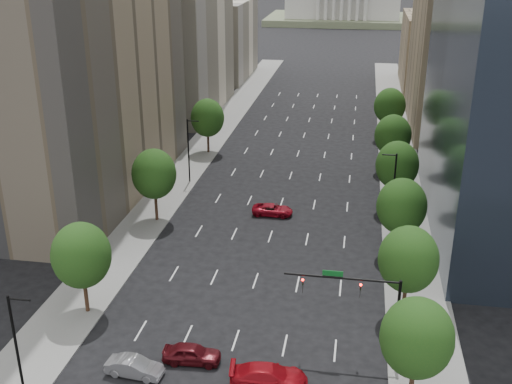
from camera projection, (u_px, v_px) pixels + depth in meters
The scene contains 25 objects.
sidewalk_left at pixel (165, 194), 81.97m from camera, with size 6.00×200.00×0.15m, color slate.
sidewalk_right at pixel (406, 210), 77.17m from camera, with size 6.00×200.00×0.15m, color slate.
midrise_cream_left at pixel (180, 19), 116.18m from camera, with size 14.00×30.00×35.00m, color beige.
filler_left at pixel (220, 39), 149.52m from camera, with size 14.00×26.00×18.00m, color beige.
parking_tan_right at pixel (458, 42), 106.63m from camera, with size 14.00×30.00×30.00m, color #8C7759.
filler_right at pixel (435, 51), 139.41m from camera, with size 14.00×26.00×16.00m, color #8C7759.
tree_right_0 at pixel (417, 338), 43.43m from camera, with size 5.20×5.20×8.39m.
tree_right_1 at pixel (408, 259), 53.34m from camera, with size 5.20×5.20×8.75m.
tree_right_2 at pixel (402, 206), 64.36m from camera, with size 5.20×5.20×8.61m.
tree_right_3 at pixel (397, 165), 75.22m from camera, with size 5.20×5.20×8.89m.
tree_right_4 at pixel (393, 135), 88.17m from camera, with size 5.20×5.20×8.46m.
tree_right_5 at pixel (390, 106), 102.68m from camera, with size 5.20×5.20×8.75m.
tree_left_0 at pixel (81, 255), 54.03m from camera, with size 5.20×5.20×8.75m.
tree_left_1 at pixel (154, 174), 72.22m from camera, with size 5.20×5.20×8.97m.
tree_left_2 at pixel (207, 118), 96.08m from camera, with size 5.20×5.20×8.68m.
streetlight_rn at pixel (393, 188), 71.13m from camera, with size 1.70×0.20×9.00m.
streetlight_ls at pixel (17, 347), 43.32m from camera, with size 1.70×0.20×9.00m.
streetlight_ln at pixel (189, 149), 84.43m from camera, with size 1.70×0.20×9.00m.
traffic_signal at pixel (367, 298), 48.61m from camera, with size 9.12×0.40×7.38m.
capitol at pixel (343, 1), 249.69m from camera, with size 60.00×40.00×35.20m.
foothills at pixel (392, 19), 581.22m from camera, with size 720.00×413.00×263.00m.
car_red_near at pixel (269, 376), 46.59m from camera, with size 2.39×5.87×1.70m, color #9C0B14.
car_maroon at pixel (192, 354), 49.25m from camera, with size 1.86×4.63×1.58m, color #4B0C12.
car_silver at pixel (134, 367), 47.77m from camera, with size 1.56×4.48×1.48m, color gray.
car_red_far at pixel (272, 210), 75.76m from camera, with size 2.27×4.92×1.37m, color maroon.
Camera 1 is at (9.00, -12.78, 31.17)m, focal length 43.68 mm.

